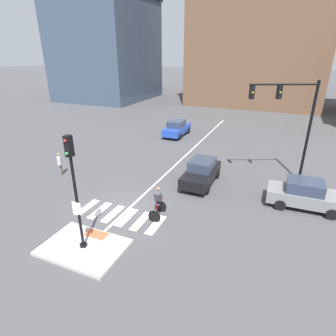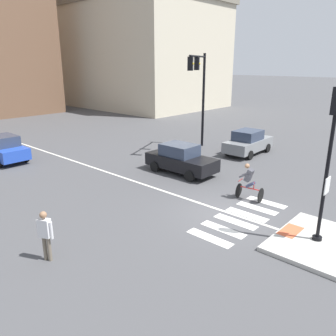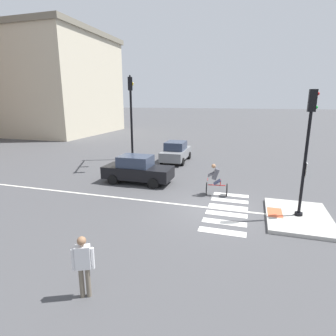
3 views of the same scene
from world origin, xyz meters
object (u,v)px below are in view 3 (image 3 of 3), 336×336
at_px(car_black_eastbound_mid, 137,169).
at_px(pedestrian_at_curb_left, 83,262).
at_px(signal_pole, 307,143).
at_px(car_grey_cross_right, 176,152).
at_px(cyclist, 216,179).
at_px(traffic_light_mast, 131,104).

height_order(car_black_eastbound_mid, pedestrian_at_curb_left, pedestrian_at_curb_left).
xyz_separation_m(signal_pole, car_grey_cross_right, (9.10, 7.86, -2.41)).
xyz_separation_m(car_grey_cross_right, cyclist, (-7.19, -4.11, 0.06)).
height_order(traffic_light_mast, car_black_eastbound_mid, traffic_light_mast).
xyz_separation_m(car_black_eastbound_mid, pedestrian_at_curb_left, (-9.58, -2.65, 0.17)).
relative_size(car_black_eastbound_mid, pedestrian_at_curb_left, 2.46).
bearing_deg(car_black_eastbound_mid, traffic_light_mast, 27.21).
bearing_deg(traffic_light_mast, cyclist, -128.58).
bearing_deg(car_black_eastbound_mid, signal_pole, -108.35).
xyz_separation_m(signal_pole, pedestrian_at_curb_left, (-6.75, 5.89, -2.24)).
distance_m(signal_pole, traffic_light_mast, 13.58).
xyz_separation_m(car_grey_cross_right, pedestrian_at_curb_left, (-15.85, -1.97, 0.17)).
relative_size(car_black_eastbound_mid, cyclist, 2.44).
bearing_deg(signal_pole, traffic_light_mast, 55.01).
xyz_separation_m(car_black_eastbound_mid, car_grey_cross_right, (6.27, -0.68, 0.00)).
xyz_separation_m(traffic_light_mast, car_grey_cross_right, (1.35, -3.21, -3.74)).
height_order(car_grey_cross_right, cyclist, cyclist).
relative_size(signal_pole, traffic_light_mast, 0.77).
bearing_deg(cyclist, pedestrian_at_curb_left, 166.12).
distance_m(traffic_light_mast, pedestrian_at_curb_left, 15.80).
bearing_deg(cyclist, car_grey_cross_right, 29.75).
bearing_deg(car_black_eastbound_mid, car_grey_cross_right, -6.22).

